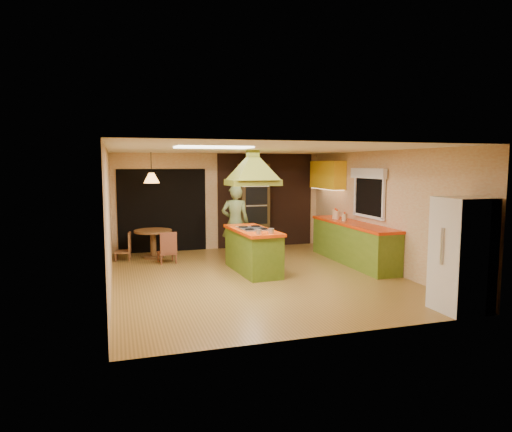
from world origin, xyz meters
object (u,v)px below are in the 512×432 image
object	(u,v)px
kitchen_island	(253,250)
dining_table	(153,238)
wall_oven	(253,207)
man	(235,223)
canister_large	(335,214)
refrigerator	(462,255)

from	to	relation	value
kitchen_island	dining_table	size ratio (longest dim) A/B	2.07
kitchen_island	wall_oven	size ratio (longest dim) A/B	0.82
man	dining_table	distance (m)	2.02
man	wall_oven	bearing A→B (deg)	-109.60
kitchen_island	canister_large	world-z (taller)	canister_large
refrigerator	kitchen_island	bearing A→B (deg)	123.20
wall_oven	canister_large	bearing A→B (deg)	-43.75
kitchen_island	man	xyz separation A→B (m)	(-0.05, 1.24, 0.42)
man	wall_oven	distance (m)	1.52
man	wall_oven	size ratio (longest dim) A/B	0.78
man	refrigerator	world-z (taller)	man
wall_oven	refrigerator	bearing A→B (deg)	-74.51
canister_large	refrigerator	bearing A→B (deg)	-90.97
wall_oven	canister_large	xyz separation A→B (m)	(1.58, -1.57, -0.09)
dining_table	refrigerator	bearing A→B (deg)	-52.68
refrigerator	canister_large	size ratio (longest dim) A/B	8.13
man	refrigerator	distance (m)	5.15
refrigerator	canister_large	world-z (taller)	refrigerator
kitchen_island	wall_oven	world-z (taller)	wall_oven
refrigerator	dining_table	bearing A→B (deg)	126.34
wall_oven	dining_table	distance (m)	2.74
kitchen_island	dining_table	world-z (taller)	kitchen_island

